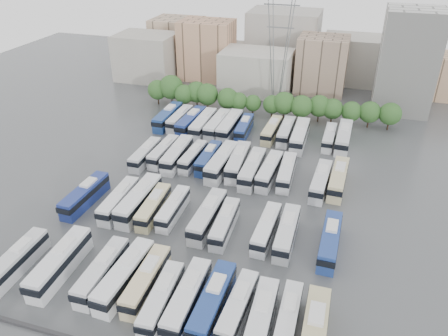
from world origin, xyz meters
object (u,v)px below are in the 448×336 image
(bus_r0_s7, at_px, (162,299))
(bus_r3_s9, at_px, (286,131))
(bus_r3_s4, at_px, (217,124))
(bus_r3_s13, at_px, (344,137))
(bus_r1_s0, at_px, (85,195))
(bus_r2_s5, at_px, (209,158))
(bus_r1_s7, at_px, (208,216))
(bus_r3_s2, at_px, (191,121))
(bus_r0_s2, at_px, (60,262))
(bus_r0_s6, at_px, (147,280))
(bus_r0_s10, at_px, (238,307))
(bus_r2_s1, at_px, (145,154))
(bus_r0_s8, at_px, (187,298))
(bus_r3_s8, at_px, (272,130))
(apartment_tower, at_px, (407,61))
(bus_r1_s8, at_px, (225,223))
(bus_r1_s4, at_px, (154,206))
(bus_r3_s5, at_px, (230,126))
(bus_r3_s6, at_px, (244,127))
(bus_r2_s4, at_px, (193,156))
(bus_r2_s12, at_px, (321,181))
(bus_r0_s5, at_px, (125,275))
(bus_r2_s13, at_px, (338,179))
(bus_r0_s9, at_px, (213,302))
(bus_r2_s2, at_px, (164,151))
(bus_r2_s8, at_px, (252,169))
(bus_r0_s13, at_px, (314,335))
(bus_r1_s11, at_px, (287,232))
(bus_r0_s0, at_px, (17,260))
(bus_r3_s12, at_px, (329,137))
(bus_r2_s7, at_px, (238,162))
(bus_r2_s10, at_px, (287,172))
(bus_r2_s3, at_px, (177,154))
(bus_r3_s0, at_px, (168,117))
(bus_r0_s11, at_px, (261,320))
(bus_r0_s4, at_px, (102,271))
(bus_r3_s10, at_px, (300,135))
(bus_r2_s9, at_px, (269,171))
(electricity_pylon, at_px, (280,37))
(bus_r0_s12, at_px, (288,319))
(bus_r1_s13, at_px, (330,240))
(bus_r1_s10, at_px, (266,228))
(bus_r1_s2, at_px, (119,200))
(bus_r3_s1, at_px, (180,118))
(bus_r3_s3, at_px, (203,124))

(bus_r0_s7, bearing_deg, bus_r3_s9, 80.56)
(bus_r3_s4, distance_m, bus_r3_s13, 29.49)
(bus_r1_s0, xyz_separation_m, bus_r2_s5, (16.56, 19.95, -0.13))
(bus_r1_s0, relative_size, bus_r1_s7, 0.97)
(bus_r3_s2, bearing_deg, bus_r3_s9, 6.71)
(bus_r0_s2, relative_size, bus_r0_s6, 1.11)
(bus_r0_s10, distance_m, bus_r2_s1, 45.53)
(bus_r0_s8, height_order, bus_r3_s8, bus_r0_s8)
(apartment_tower, height_order, bus_r1_s8, apartment_tower)
(bus_r0_s7, bearing_deg, bus_r3_s8, 83.97)
(bus_r1_s0, bearing_deg, bus_r1_s4, 3.81)
(bus_r3_s5, xyz_separation_m, bus_r3_s6, (3.40, 0.59, -0.31))
(bus_r2_s4, relative_size, bus_r2_s5, 0.97)
(bus_r2_s12, height_order, bus_r3_s4, bus_r3_s4)
(bus_r0_s5, height_order, bus_r2_s13, bus_r0_s5)
(bus_r0_s9, distance_m, bus_r2_s2, 43.72)
(bus_r0_s7, xyz_separation_m, bus_r2_s8, (3.21, 36.27, 0.21))
(bus_r0_s6, bearing_deg, bus_r1_s0, 139.71)
(bus_r0_s2, bearing_deg, bus_r0_s13, -5.29)
(bus_r1_s11, bearing_deg, bus_r0_s0, -154.25)
(bus_r2_s2, relative_size, bus_r3_s12, 1.04)
(bus_r2_s7, xyz_separation_m, bus_r3_s4, (-9.69, 16.35, 0.00))
(bus_r1_s7, height_order, bus_r2_s10, bus_r1_s7)
(bus_r2_s3, bearing_deg, bus_r2_s1, -168.36)
(bus_r1_s4, xyz_separation_m, bus_r3_s0, (-13.14, 36.50, 0.27))
(apartment_tower, distance_m, bus_r2_s2, 67.41)
(bus_r0_s11, bearing_deg, bus_r0_s4, 173.78)
(bus_r3_s6, bearing_deg, bus_r3_s8, 1.77)
(bus_r0_s10, xyz_separation_m, bus_r3_s0, (-33.01, 53.87, 0.27))
(bus_r2_s8, xyz_separation_m, bus_r3_s12, (13.18, 19.68, -0.30))
(bus_r1_s8, distance_m, bus_r3_s10, 36.79)
(bus_r2_s9, bearing_deg, bus_r3_s12, 65.84)
(bus_r2_s3, bearing_deg, bus_r3_s2, 99.58)
(bus_r0_s10, relative_size, bus_r3_s9, 0.96)
(bus_r1_s4, xyz_separation_m, bus_r3_s5, (3.17, 35.71, 0.33))
(bus_r2_s10, bearing_deg, bus_r2_s8, -173.26)
(bus_r3_s6, height_order, bus_r3_s9, bus_r3_s9)
(bus_r1_s11, xyz_separation_m, bus_r2_s13, (6.54, 18.98, 0.11))
(bus_r0_s0, height_order, bus_r3_s12, bus_r0_s0)
(electricity_pylon, xyz_separation_m, bus_r0_s12, (16.00, -73.47, -16.99))
(bus_r1_s13, bearing_deg, bus_r2_s3, 150.74)
(bus_r1_s10, height_order, bus_r2_s5, bus_r1_s10)
(bus_r1_s8, distance_m, bus_r3_s4, 38.81)
(bus_r1_s2, xyz_separation_m, bus_r3_s9, (23.07, 37.09, 0.00))
(bus_r3_s1, bearing_deg, bus_r0_s11, -58.07)
(bus_r1_s0, bearing_deg, bus_r2_s10, 31.37)
(bus_r2_s10, bearing_deg, bus_r3_s6, 124.35)
(bus_r3_s3, bearing_deg, bus_r3_s4, 10.02)
(bus_r3_s6, relative_size, bus_r3_s10, 0.85)
(bus_r3_s2, bearing_deg, bus_r3_s12, 5.63)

